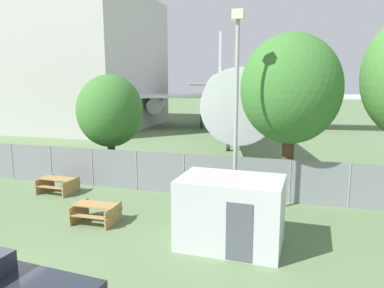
# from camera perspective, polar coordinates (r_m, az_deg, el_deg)

# --- Properties ---
(hangar_building) EXTENTS (25.73, 16.90, 16.75)m
(hangar_building) POSITION_cam_1_polar(r_m,az_deg,el_deg) (48.87, -21.87, 11.53)
(hangar_building) COLOR #B2B2AD
(hangar_building) RESTS_ON ground
(perimeter_fence) EXTENTS (56.07, 0.07, 2.05)m
(perimeter_fence) POSITION_cam_1_polar(r_m,az_deg,el_deg) (19.46, -8.43, -4.03)
(perimeter_fence) COLOR gray
(perimeter_fence) RESTS_ON ground
(airplane) EXTENTS (35.78, 44.02, 12.30)m
(airplane) POSITION_cam_1_polar(r_m,az_deg,el_deg) (41.20, 4.82, 7.95)
(airplane) COLOR silver
(airplane) RESTS_ON ground
(portable_cabin) EXTENTS (3.58, 2.41, 2.41)m
(portable_cabin) POSITION_cam_1_polar(r_m,az_deg,el_deg) (13.06, 5.90, -10.28)
(portable_cabin) COLOR silver
(portable_cabin) RESTS_ON ground
(picnic_bench_near_cabin) EXTENTS (1.74, 1.40, 0.76)m
(picnic_bench_near_cabin) POSITION_cam_1_polar(r_m,az_deg,el_deg) (15.70, -14.43, -9.83)
(picnic_bench_near_cabin) COLOR #A37A47
(picnic_bench_near_cabin) RESTS_ON ground
(picnic_bench_open_grass) EXTENTS (1.85, 1.48, 0.76)m
(picnic_bench_open_grass) POSITION_cam_1_polar(r_m,az_deg,el_deg) (20.10, -19.78, -5.69)
(picnic_bench_open_grass) COLOR #A37A47
(picnic_bench_open_grass) RESTS_ON ground
(tree_near_hangar) EXTENTS (4.53, 4.53, 7.73)m
(tree_near_hangar) POSITION_cam_1_polar(r_m,az_deg,el_deg) (17.64, 14.81, 8.03)
(tree_near_hangar) COLOR #4C3823
(tree_near_hangar) RESTS_ON ground
(tree_far_right) EXTENTS (3.67, 3.67, 5.92)m
(tree_far_right) POSITION_cam_1_polar(r_m,az_deg,el_deg) (21.42, -12.40, 4.89)
(tree_far_right) COLOR #4C3823
(tree_far_right) RESTS_ON ground
(light_mast) EXTENTS (0.44, 0.44, 8.28)m
(light_mast) POSITION_cam_1_polar(r_m,az_deg,el_deg) (14.98, 6.79, 7.28)
(light_mast) COLOR #99999E
(light_mast) RESTS_ON ground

